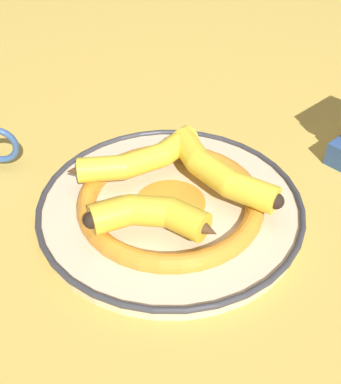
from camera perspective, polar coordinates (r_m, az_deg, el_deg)
The scene contains 5 objects.
ground_plane at distance 0.68m, azimuth 0.33°, elevation -0.38°, with size 2.80×2.80×0.00m, color gold.
decorative_bowl at distance 0.64m, azimuth 0.00°, elevation -1.49°, with size 0.38×0.38×0.04m.
banana_a at distance 0.64m, azimuth 5.71°, elevation 2.84°, with size 0.22×0.09×0.04m.
banana_b at distance 0.56m, azimuth -2.32°, elevation -2.95°, with size 0.15×0.11×0.04m.
banana_c at distance 0.66m, azimuth -3.98°, elevation 4.21°, with size 0.11×0.20×0.04m.
Camera 1 is at (-0.33, 0.40, 0.44)m, focal length 42.00 mm.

